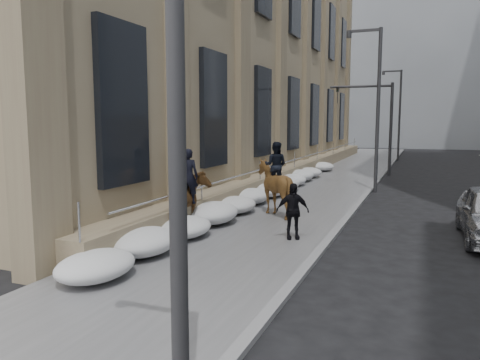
% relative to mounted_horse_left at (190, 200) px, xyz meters
% --- Properties ---
extents(ground, '(140.00, 140.00, 0.00)m').
position_rel_mounted_horse_left_xyz_m(ground, '(1.58, -2.72, -1.11)').
color(ground, black).
rests_on(ground, ground).
extents(sidewalk, '(5.00, 80.00, 0.12)m').
position_rel_mounted_horse_left_xyz_m(sidewalk, '(1.58, 7.28, -1.05)').
color(sidewalk, '#565659').
rests_on(sidewalk, ground).
extents(curb, '(0.24, 80.00, 0.12)m').
position_rel_mounted_horse_left_xyz_m(curb, '(4.20, 7.28, -1.05)').
color(curb, slate).
rests_on(curb, ground).
extents(limestone_building, '(6.10, 44.00, 18.00)m').
position_rel_mounted_horse_left_xyz_m(limestone_building, '(-3.68, 17.25, 7.79)').
color(limestone_building, '#857557').
rests_on(limestone_building, ground).
extents(bg_building_mid, '(30.00, 12.00, 28.00)m').
position_rel_mounted_horse_left_xyz_m(bg_building_mid, '(5.58, 57.28, 12.89)').
color(bg_building_mid, slate).
rests_on(bg_building_mid, ground).
extents(bg_building_far, '(24.00, 12.00, 20.00)m').
position_rel_mounted_horse_left_xyz_m(bg_building_far, '(-4.42, 69.28, 8.89)').
color(bg_building_far, gray).
rests_on(bg_building_far, ground).
extents(streetlight_near, '(1.71, 0.24, 8.00)m').
position_rel_mounted_horse_left_xyz_m(streetlight_near, '(4.32, -8.72, 3.47)').
color(streetlight_near, '#2D2D30').
rests_on(streetlight_near, ground).
extents(streetlight_mid, '(1.71, 0.24, 8.00)m').
position_rel_mounted_horse_left_xyz_m(streetlight_mid, '(4.32, 11.28, 3.47)').
color(streetlight_mid, '#2D2D30').
rests_on(streetlight_mid, ground).
extents(streetlight_far, '(1.71, 0.24, 8.00)m').
position_rel_mounted_horse_left_xyz_m(streetlight_far, '(4.32, 31.28, 3.47)').
color(streetlight_far, '#2D2D30').
rests_on(streetlight_far, ground).
extents(traffic_signal, '(4.10, 0.22, 6.00)m').
position_rel_mounted_horse_left_xyz_m(traffic_signal, '(3.65, 19.28, 2.89)').
color(traffic_signal, '#2D2D30').
rests_on(traffic_signal, ground).
extents(snow_bank, '(1.70, 18.10, 0.76)m').
position_rel_mounted_horse_left_xyz_m(snow_bank, '(0.15, 5.39, -0.64)').
color(snow_bank, silver).
rests_on(snow_bank, sidewalk).
extents(mounted_horse_left, '(1.43, 2.31, 2.58)m').
position_rel_mounted_horse_left_xyz_m(mounted_horse_left, '(0.00, 0.00, 0.00)').
color(mounted_horse_left, '#543619').
rests_on(mounted_horse_left, sidewalk).
extents(mounted_horse_right, '(1.79, 1.97, 2.67)m').
position_rel_mounted_horse_left_xyz_m(mounted_horse_right, '(1.66, 3.46, 0.13)').
color(mounted_horse_right, '#422B13').
rests_on(mounted_horse_right, sidewalk).
extents(pedestrian, '(1.04, 0.77, 1.64)m').
position_rel_mounted_horse_left_xyz_m(pedestrian, '(3.20, 0.29, -0.17)').
color(pedestrian, black).
rests_on(pedestrian, sidewalk).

